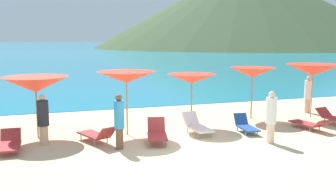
# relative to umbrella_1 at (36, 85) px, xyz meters

# --- Properties ---
(ground_plane) EXTENTS (50.00, 100.00, 0.30)m
(ground_plane) POSITION_rel_umbrella_1_xyz_m (4.39, 6.88, -2.00)
(ground_plane) COLOR beige
(ocean_water) EXTENTS (650.00, 440.00, 0.02)m
(ocean_water) POSITION_rel_umbrella_1_xyz_m (4.39, 224.37, -1.84)
(ocean_water) COLOR teal
(ocean_water) RESTS_ON ground_plane
(headland_hill) EXTENTS (119.84, 119.84, 33.41)m
(headland_hill) POSITION_rel_umbrella_1_xyz_m (76.91, 120.86, 14.86)
(headland_hill) COLOR #384C2D
(headland_hill) RESTS_ON ground_plane
(umbrella_1) EXTENTS (2.37, 2.37, 2.12)m
(umbrella_1) POSITION_rel_umbrella_1_xyz_m (0.00, 0.00, 0.00)
(umbrella_1) COLOR #9E7F59
(umbrella_1) RESTS_ON ground_plane
(umbrella_2) EXTENTS (2.28, 2.28, 2.26)m
(umbrella_2) POSITION_rel_umbrella_1_xyz_m (3.03, -0.56, 0.21)
(umbrella_2) COLOR #9E7F59
(umbrella_2) RESTS_ON ground_plane
(umbrella_3) EXTENTS (1.97, 1.97, 2.06)m
(umbrella_3) POSITION_rel_umbrella_1_xyz_m (5.66, -0.12, 0.02)
(umbrella_3) COLOR #9E7F59
(umbrella_3) RESTS_ON ground_plane
(umbrella_4) EXTENTS (2.12, 2.12, 2.20)m
(umbrella_4) POSITION_rel_umbrella_1_xyz_m (8.63, 0.42, 0.13)
(umbrella_4) COLOR #9E7F59
(umbrella_4) RESTS_ON ground_plane
(umbrella_5) EXTENTS (2.33, 2.33, 2.32)m
(umbrella_5) POSITION_rel_umbrella_1_xyz_m (11.22, -0.18, 0.23)
(umbrella_5) COLOR #9E7F59
(umbrella_5) RESTS_ON ground_plane
(lounge_chair_0) EXTENTS (0.76, 1.69, 0.49)m
(lounge_chair_0) POSITION_rel_umbrella_1_xyz_m (9.71, -1.98, -1.62)
(lounge_chair_0) COLOR #A53333
(lounge_chair_0) RESTS_ON ground_plane
(lounge_chair_1) EXTENTS (0.64, 1.36, 0.61)m
(lounge_chair_1) POSITION_rel_umbrella_1_xyz_m (7.22, -1.59, -1.60)
(lounge_chair_1) COLOR #1E478C
(lounge_chair_1) RESTS_ON ground_plane
(lounge_chair_2) EXTENTS (0.64, 1.45, 0.57)m
(lounge_chair_2) POSITION_rel_umbrella_1_xyz_m (-0.79, -1.41, -1.60)
(lounge_chair_2) COLOR #A53333
(lounge_chair_2) RESTS_ON ground_plane
(lounge_chair_4) EXTENTS (1.15, 1.76, 0.67)m
(lounge_chair_4) POSITION_rel_umbrella_1_xyz_m (1.85, -1.37, -1.55)
(lounge_chair_4) COLOR #A53333
(lounge_chair_4) RESTS_ON ground_plane
(lounge_chair_5) EXTENTS (0.74, 1.54, 0.58)m
(lounge_chair_5) POSITION_rel_umbrella_1_xyz_m (11.18, -1.59, -1.55)
(lounge_chair_5) COLOR #A53333
(lounge_chair_5) RESTS_ON ground_plane
(lounge_chair_6) EXTENTS (0.68, 1.63, 0.68)m
(lounge_chair_6) POSITION_rel_umbrella_1_xyz_m (5.43, -1.24, -1.54)
(lounge_chair_6) COLOR white
(lounge_chair_6) RESTS_ON ground_plane
(lounge_chair_8) EXTENTS (0.89, 1.42, 0.75)m
(lounge_chair_8) POSITION_rel_umbrella_1_xyz_m (3.73, -1.92, -1.51)
(lounge_chair_8) COLOR #A53333
(lounge_chair_8) RESTS_ON ground_plane
(beachgoer_1) EXTENTS (0.36, 0.36, 1.64)m
(beachgoer_1) POSITION_rel_umbrella_1_xyz_m (0.20, -1.03, -0.99)
(beachgoer_1) COLOR #DBAA84
(beachgoer_1) RESTS_ON ground_plane
(beachgoer_2) EXTENTS (0.31, 0.31, 1.73)m
(beachgoer_2) POSITION_rel_umbrella_1_xyz_m (2.42, -2.26, -0.93)
(beachgoer_2) COLOR brown
(beachgoer_2) RESTS_ON ground_plane
(beachgoer_3) EXTENTS (0.34, 0.34, 1.71)m
(beachgoer_3) POSITION_rel_umbrella_1_xyz_m (11.79, 0.76, -0.94)
(beachgoer_3) COLOR #DBAA84
(beachgoer_3) RESTS_ON ground_plane
(beachgoer_4) EXTENTS (0.35, 0.35, 1.72)m
(beachgoer_4) POSITION_rel_umbrella_1_xyz_m (7.25, -3.11, -0.94)
(beachgoer_4) COLOR beige
(beachgoer_4) RESTS_ON ground_plane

